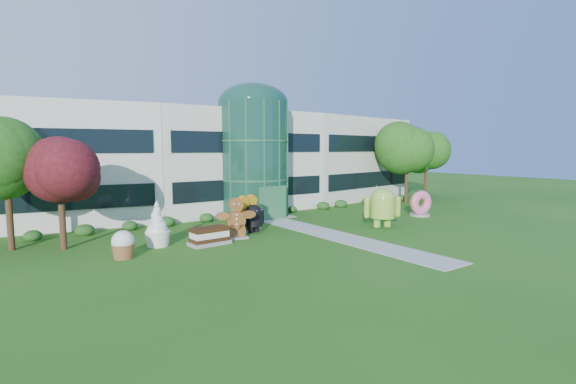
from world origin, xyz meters
TOP-DOWN VIEW (x-y plane):
  - ground at (0.00, 0.00)m, footprint 140.00×140.00m
  - building at (0.00, 18.00)m, footprint 46.00×15.00m
  - atrium at (0.00, 12.00)m, footprint 6.00×6.00m
  - walkway at (0.00, 2.00)m, footprint 2.40×20.00m
  - tree_red at (-15.50, 7.50)m, footprint 4.00×4.00m
  - trees_backdrop at (0.00, 13.00)m, footprint 52.00×8.00m
  - android_green at (5.10, 1.70)m, footprint 3.57×3.04m
  - android_black at (-3.86, 5.49)m, footprint 2.29×1.81m
  - donut at (11.58, 3.25)m, footprint 2.34×1.49m
  - gingerbread at (-5.82, 4.40)m, footprint 3.14×1.82m
  - ice_cream_sandwich at (-8.02, 3.72)m, footprint 2.53×1.38m
  - honeycomb at (-4.04, 6.07)m, footprint 3.14×1.99m
  - froyo at (-10.74, 5.17)m, footprint 1.94×1.94m
  - cupcake at (-13.15, 3.41)m, footprint 1.49×1.49m

SIDE VIEW (x-z plane):
  - ground at x=0.00m, z-range 0.00..0.00m
  - walkway at x=0.00m, z-range 0.00..0.04m
  - ice_cream_sandwich at x=-8.02m, z-range 0.00..1.10m
  - cupcake at x=-13.15m, z-range 0.00..1.53m
  - donut at x=11.58m, z-range 0.00..2.25m
  - android_black at x=-3.86m, z-range 0.00..2.30m
  - honeycomb at x=-4.04m, z-range 0.00..2.33m
  - gingerbread at x=-5.82m, z-range 0.00..2.72m
  - froyo at x=-10.74m, z-range 0.00..2.73m
  - android_green at x=5.10m, z-range 0.00..3.43m
  - tree_red at x=-15.50m, z-range 0.00..6.00m
  - trees_backdrop at x=0.00m, z-range 0.00..8.40m
  - building at x=0.00m, z-range 0.00..9.30m
  - atrium at x=0.00m, z-range 0.00..9.80m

